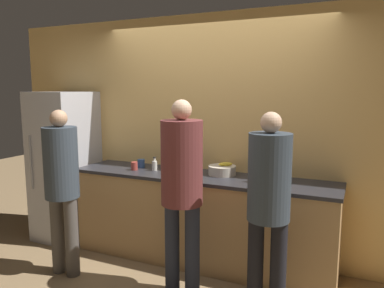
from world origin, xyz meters
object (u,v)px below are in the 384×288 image
(fruit_bowl, at_px, (222,170))
(bottle_amber, at_px, (258,175))
(person_center, at_px, (182,180))
(cup_blue, at_px, (141,163))
(person_right, at_px, (269,198))
(person_left, at_px, (62,180))
(refrigerator, at_px, (66,166))
(cup_red, at_px, (134,166))
(utensil_crock, at_px, (273,173))
(bottle_clear, at_px, (155,165))

(fruit_bowl, relative_size, bottle_amber, 1.51)
(person_center, distance_m, cup_blue, 1.12)
(person_right, height_order, fruit_bowl, person_right)
(person_left, distance_m, bottle_amber, 1.87)
(refrigerator, height_order, bottle_amber, refrigerator)
(cup_blue, bearing_deg, refrigerator, -174.07)
(person_center, distance_m, cup_red, 1.03)
(person_center, xyz_separation_m, cup_blue, (-0.86, 0.72, -0.06))
(person_right, distance_m, cup_red, 1.69)
(fruit_bowl, distance_m, cup_blue, 0.95)
(utensil_crock, bearing_deg, person_left, -152.50)
(person_left, relative_size, person_right, 0.99)
(fruit_bowl, bearing_deg, bottle_clear, -171.27)
(person_center, height_order, fruit_bowl, person_center)
(person_left, height_order, utensil_crock, person_left)
(refrigerator, distance_m, cup_blue, 1.02)
(cup_red, bearing_deg, utensil_crock, 8.80)
(bottle_clear, bearing_deg, cup_blue, 161.21)
(refrigerator, relative_size, cup_red, 19.84)
(person_left, bearing_deg, person_right, 5.10)
(person_left, distance_m, utensil_crock, 2.05)
(bottle_clear, distance_m, cup_blue, 0.23)
(refrigerator, xyz_separation_m, person_left, (0.67, -0.76, 0.06))
(utensil_crock, distance_m, bottle_amber, 0.23)
(refrigerator, xyz_separation_m, cup_red, (1.02, -0.04, 0.09))
(cup_blue, bearing_deg, cup_red, -88.62)
(person_center, height_order, utensil_crock, person_center)
(refrigerator, distance_m, person_right, 2.68)
(fruit_bowl, height_order, cup_red, fruit_bowl)
(person_left, distance_m, cup_red, 0.80)
(person_center, bearing_deg, bottle_amber, 49.49)
(person_center, bearing_deg, cup_red, 146.34)
(fruit_bowl, distance_m, bottle_amber, 0.45)
(cup_blue, bearing_deg, bottle_clear, -18.79)
(bottle_clear, bearing_deg, person_right, -23.91)
(person_right, xyz_separation_m, utensil_crock, (-0.14, 0.77, 0.03))
(person_left, xyz_separation_m, cup_red, (0.35, 0.72, 0.03))
(utensil_crock, relative_size, cup_blue, 2.60)
(person_center, height_order, person_right, person_center)
(bottle_clear, bearing_deg, utensil_crock, 7.06)
(person_left, height_order, bottle_clear, person_left)
(refrigerator, height_order, cup_red, refrigerator)
(bottle_amber, relative_size, cup_red, 2.10)
(person_center, height_order, cup_blue, person_center)
(utensil_crock, height_order, cup_red, utensil_crock)
(person_center, distance_m, person_right, 0.75)
(person_center, xyz_separation_m, utensil_crock, (0.61, 0.80, -0.04))
(bottle_clear, bearing_deg, bottle_amber, -2.33)
(bottle_amber, bearing_deg, person_right, -67.43)
(cup_blue, bearing_deg, fruit_bowl, 2.38)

